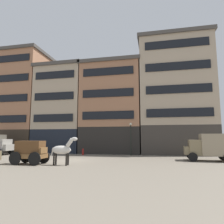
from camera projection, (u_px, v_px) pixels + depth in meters
ground_plane at (69, 160)px, 19.52m from camera, size 120.00×120.00×0.00m
building_far_left at (25, 101)px, 33.61m from camera, size 7.29×7.35×16.72m
building_center_left at (64, 109)px, 31.95m from camera, size 7.82×7.35×13.53m
building_center_right at (113, 108)px, 30.31m from camera, size 9.05×7.35×13.45m
building_far_right at (175, 95)px, 28.63m from camera, size 10.21×7.35×16.60m
cargo_wagon at (31, 151)px, 16.93m from camera, size 2.90×1.50×1.98m
draft_horse at (62, 150)px, 16.35m from camera, size 2.34×0.60×2.30m
delivery_truck_near at (210, 146)px, 19.23m from camera, size 4.46×2.41×2.62m
pedestrian_officer at (35, 147)px, 26.88m from camera, size 0.50×0.50×1.79m
streetlamp_curbside at (131, 134)px, 25.11m from camera, size 0.32×0.32×4.12m
fire_hydrant_curbside at (83, 152)px, 25.61m from camera, size 0.24×0.24×0.83m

